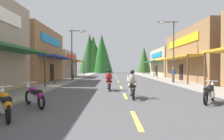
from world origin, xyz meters
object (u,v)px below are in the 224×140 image
(streetlamp_right, at_px, (170,43))
(pedestrian_by_shop, at_px, (172,74))
(pedestrian_browsing, at_px, (72,73))
(streetlamp_left, at_px, (74,48))
(rider_cruising_lead, at_px, (131,86))
(motorcycle_parked_right_3, at_px, (208,93))
(motorcycle_parked_left_2, at_px, (34,96))
(motorcycle_parked_left_1, at_px, (4,104))
(rider_cruising_trailing, at_px, (108,82))

(streetlamp_right, xyz_separation_m, pedestrian_by_shop, (0.59, 0.97, -3.22))
(pedestrian_by_shop, height_order, pedestrian_browsing, pedestrian_by_shop)
(streetlamp_left, height_order, streetlamp_right, streetlamp_right)
(rider_cruising_lead, bearing_deg, motorcycle_parked_right_3, -111.16)
(rider_cruising_lead, bearing_deg, pedestrian_browsing, 24.21)
(pedestrian_browsing, bearing_deg, rider_cruising_lead, -86.87)
(motorcycle_parked_left_2, relative_size, pedestrian_by_shop, 0.94)
(motorcycle_parked_left_1, bearing_deg, motorcycle_parked_left_2, -41.34)
(motorcycle_parked_left_1, distance_m, pedestrian_by_shop, 17.93)
(motorcycle_parked_left_2, height_order, rider_cruising_lead, rider_cruising_lead)
(rider_cruising_trailing, distance_m, pedestrian_browsing, 12.82)
(streetlamp_left, relative_size, pedestrian_browsing, 3.75)
(streetlamp_right, xyz_separation_m, motorcycle_parked_left_2, (-9.46, -11.81, -3.76))
(motorcycle_parked_left_2, xyz_separation_m, pedestrian_by_shop, (10.05, 12.78, 0.54))
(motorcycle_parked_left_2, distance_m, pedestrian_by_shop, 16.26)
(motorcycle_parked_right_3, bearing_deg, motorcycle_parked_left_1, 147.46)
(streetlamp_right, height_order, motorcycle_parked_left_2, streetlamp_right)
(streetlamp_left, bearing_deg, pedestrian_by_shop, -11.44)
(streetlamp_left, bearing_deg, motorcycle_parked_left_2, -85.38)
(motorcycle_parked_left_2, bearing_deg, motorcycle_parked_right_3, -125.51)
(motorcycle_parked_right_3, height_order, motorcycle_parked_left_1, same)
(streetlamp_right, relative_size, motorcycle_parked_right_3, 3.76)
(streetlamp_left, height_order, pedestrian_by_shop, streetlamp_left)
(streetlamp_left, distance_m, pedestrian_by_shop, 11.89)
(streetlamp_left, xyz_separation_m, motorcycle_parked_right_3, (9.22, -14.10, -3.59))
(rider_cruising_lead, xyz_separation_m, pedestrian_browsing, (-6.43, 15.38, 0.31))
(motorcycle_parked_left_2, relative_size, rider_cruising_trailing, 0.77)
(streetlamp_left, height_order, motorcycle_parked_right_3, streetlamp_left)
(motorcycle_parked_right_3, bearing_deg, streetlamp_left, 71.26)
(streetlamp_left, bearing_deg, pedestrian_browsing, 105.24)
(motorcycle_parked_left_1, xyz_separation_m, rider_cruising_lead, (4.65, 4.36, 0.17))
(streetlamp_left, bearing_deg, rider_cruising_trailing, -64.37)
(streetlamp_left, distance_m, motorcycle_parked_left_1, 17.39)
(motorcycle_parked_left_1, xyz_separation_m, motorcycle_parked_left_2, (0.20, 1.93, 0.00))
(motorcycle_parked_left_2, height_order, rider_cruising_trailing, rider_cruising_trailing)
(streetlamp_left, xyz_separation_m, motorcycle_parked_left_2, (1.22, -15.06, -3.59))
(streetlamp_right, distance_m, motorcycle_parked_left_2, 15.59)
(rider_cruising_trailing, xyz_separation_m, pedestrian_by_shop, (6.94, 6.72, 0.37))
(motorcycle_parked_left_1, distance_m, pedestrian_browsing, 19.83)
(streetlamp_right, height_order, pedestrian_by_shop, streetlamp_right)
(rider_cruising_lead, relative_size, rider_cruising_trailing, 1.00)
(streetlamp_right, bearing_deg, rider_cruising_trailing, -137.82)
(motorcycle_parked_left_2, distance_m, rider_cruising_lead, 5.08)
(motorcycle_parked_right_3, height_order, pedestrian_browsing, pedestrian_browsing)
(streetlamp_right, distance_m, motorcycle_parked_left_1, 17.21)
(pedestrian_browsing, bearing_deg, motorcycle_parked_left_2, -103.23)
(rider_cruising_lead, relative_size, pedestrian_browsing, 1.28)
(rider_cruising_trailing, bearing_deg, streetlamp_left, 21.07)
(motorcycle_parked_left_2, height_order, pedestrian_browsing, pedestrian_browsing)
(streetlamp_right, distance_m, pedestrian_browsing, 13.32)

